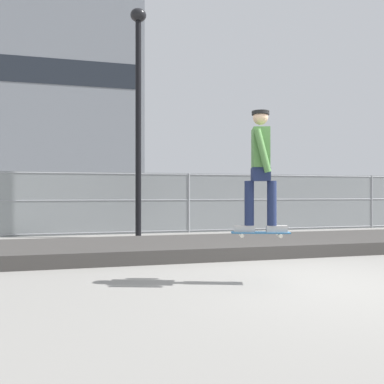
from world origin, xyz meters
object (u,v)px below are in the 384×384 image
object	(u,v)px
parked_car_near	(65,204)
parked_car_mid	(242,203)
skateboard	(261,233)
skater	(260,163)
street_lamp	(138,94)

from	to	relation	value
parked_car_near	parked_car_mid	bearing A→B (deg)	1.38
skateboard	skater	bearing A→B (deg)	165.96
skater	street_lamp	world-z (taller)	street_lamp
skateboard	parked_car_mid	distance (m)	10.32
skater	street_lamp	xyz separation A→B (m)	(-0.94, 6.09, 2.32)
skater	skateboard	bearing A→B (deg)	-14.04
skater	parked_car_mid	world-z (taller)	skater
parked_car_mid	skateboard	bearing A→B (deg)	-109.98
parked_car_near	skater	bearing A→B (deg)	-72.22
skater	parked_car_mid	distance (m)	10.35
skater	parked_car_mid	xyz separation A→B (m)	(3.53, 9.69, -0.82)
street_lamp	parked_car_near	size ratio (longest dim) A/B	1.42
skater	parked_car_near	bearing A→B (deg)	107.78
skater	parked_car_near	size ratio (longest dim) A/B	0.38
parked_car_near	street_lamp	bearing A→B (deg)	-58.34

